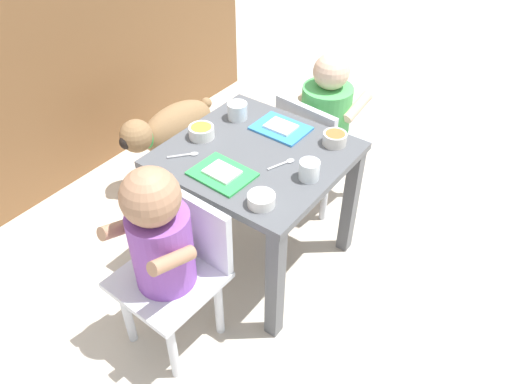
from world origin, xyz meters
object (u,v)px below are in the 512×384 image
(dining_table, at_px, (256,174))
(veggie_bowl_far, at_px, (335,138))
(water_cup_left, at_px, (309,171))
(seated_child_left, at_px, (164,241))
(food_tray_left, at_px, (222,173))
(spoon_by_left_tray, at_px, (186,155))
(spoon_by_right_tray, at_px, (284,163))
(seated_child_right, at_px, (324,117))
(food_tray_right, at_px, (281,128))
(cereal_bowl_right_side, at_px, (261,199))
(dog, at_px, (170,129))
(cereal_bowl_left_side, at_px, (202,132))
(water_cup_right, at_px, (237,112))

(dining_table, xyz_separation_m, veggie_bowl_far, (0.19, -0.18, 0.11))
(water_cup_left, xyz_separation_m, veggie_bowl_far, (0.20, 0.03, -0.00))
(seated_child_left, bearing_deg, food_tray_left, 2.91)
(spoon_by_left_tray, height_order, spoon_by_right_tray, same)
(food_tray_left, xyz_separation_m, spoon_by_right_tray, (0.16, -0.12, -0.00))
(dining_table, relative_size, seated_child_right, 0.85)
(dining_table, bearing_deg, food_tray_left, 176.04)
(seated_child_right, bearing_deg, food_tray_right, 176.23)
(cereal_bowl_right_side, relative_size, spoon_by_right_tray, 0.82)
(dog, bearing_deg, cereal_bowl_left_side, -120.09)
(dog, relative_size, spoon_by_right_tray, 5.01)
(dining_table, distance_m, spoon_by_right_tray, 0.14)
(seated_child_left, xyz_separation_m, cereal_bowl_left_side, (0.39, 0.20, 0.07))
(water_cup_right, bearing_deg, cereal_bowl_left_side, 172.38)
(dining_table, height_order, water_cup_right, water_cup_right)
(seated_child_right, distance_m, water_cup_left, 0.50)
(dog, bearing_deg, veggie_bowl_far, -90.79)
(seated_child_left, height_order, cereal_bowl_left_side, seated_child_left)
(cereal_bowl_left_side, bearing_deg, food_tray_left, -122.91)
(seated_child_left, xyz_separation_m, seated_child_right, (0.86, -0.00, -0.02))
(dining_table, height_order, spoon_by_right_tray, spoon_by_right_tray)
(water_cup_right, xyz_separation_m, spoon_by_right_tray, (-0.13, -0.28, -0.02))
(seated_child_left, bearing_deg, spoon_by_left_tray, 30.97)
(water_cup_left, distance_m, spoon_by_right_tray, 0.10)
(food_tray_left, bearing_deg, spoon_by_right_tray, -37.06)
(water_cup_left, relative_size, veggie_bowl_far, 0.80)
(cereal_bowl_right_side, distance_m, spoon_by_right_tray, 0.20)
(veggie_bowl_far, distance_m, spoon_by_left_tray, 0.48)
(dog, bearing_deg, seated_child_right, -69.49)
(cereal_bowl_left_side, bearing_deg, cereal_bowl_right_side, -113.91)
(food_tray_left, relative_size, cereal_bowl_right_side, 2.35)
(cereal_bowl_left_side, relative_size, spoon_by_left_tray, 1.00)
(food_tray_right, height_order, water_cup_left, water_cup_left)
(seated_child_right, xyz_separation_m, dog, (-0.23, 0.61, -0.17))
(water_cup_right, distance_m, spoon_by_right_tray, 0.31)
(food_tray_left, bearing_deg, water_cup_left, -56.89)
(seated_child_left, xyz_separation_m, cereal_bowl_right_side, (0.23, -0.16, 0.07))
(seated_child_right, bearing_deg, spoon_by_left_tray, 163.22)
(seated_child_left, distance_m, veggie_bowl_far, 0.65)
(veggie_bowl_far, bearing_deg, water_cup_right, 99.82)
(water_cup_left, bearing_deg, cereal_bowl_right_side, 166.33)
(dining_table, distance_m, spoon_by_left_tray, 0.24)
(dog, height_order, cereal_bowl_right_side, cereal_bowl_right_side)
(cereal_bowl_left_side, bearing_deg, spoon_by_left_tray, -164.81)
(spoon_by_left_tray, bearing_deg, spoon_by_right_tray, -61.87)
(food_tray_left, bearing_deg, seated_child_right, -1.75)
(spoon_by_left_tray, bearing_deg, seated_child_left, -149.03)
(seated_child_right, bearing_deg, cereal_bowl_right_side, -165.99)
(seated_child_left, bearing_deg, veggie_bowl_far, -15.88)
(spoon_by_right_tray, bearing_deg, food_tray_left, 142.94)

